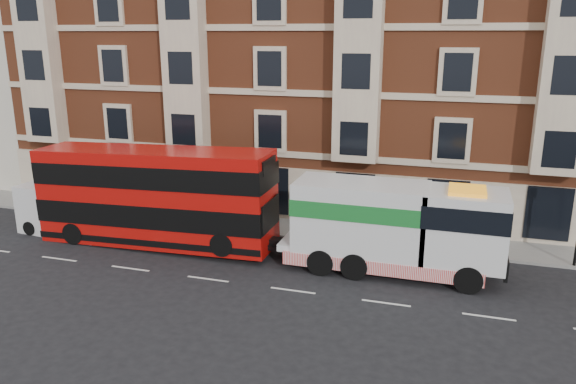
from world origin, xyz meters
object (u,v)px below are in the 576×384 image
Objects in this scene: double_decker_bus at (155,195)px; pedestrian at (228,214)px; box_van at (64,211)px; tow_truck at (391,227)px.

pedestrian is (2.79, 2.92, -1.65)m from double_decker_bus.
box_van is 8.98m from pedestrian.
pedestrian is (-9.28, 2.92, -1.18)m from tow_truck.
tow_truck is 5.68× the size of pedestrian.
double_decker_bus is 5.87m from box_van.
tow_truck is at bearing 5.44° from pedestrian.
double_decker_bus is 7.09× the size of pedestrian.
double_decker_bus reaches higher than box_van.
double_decker_bus is at bearing 180.00° from tow_truck.
tow_truck is at bearing 5.06° from box_van.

